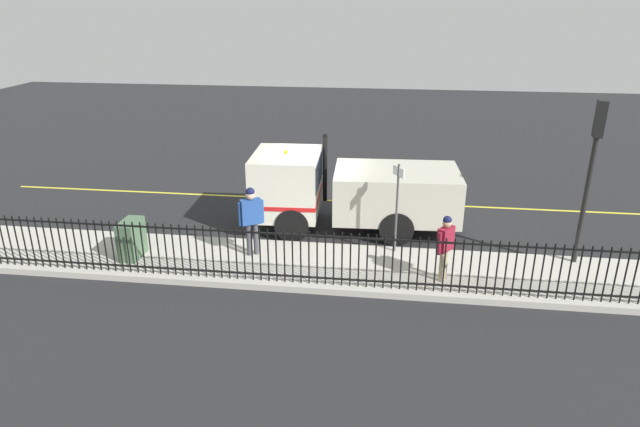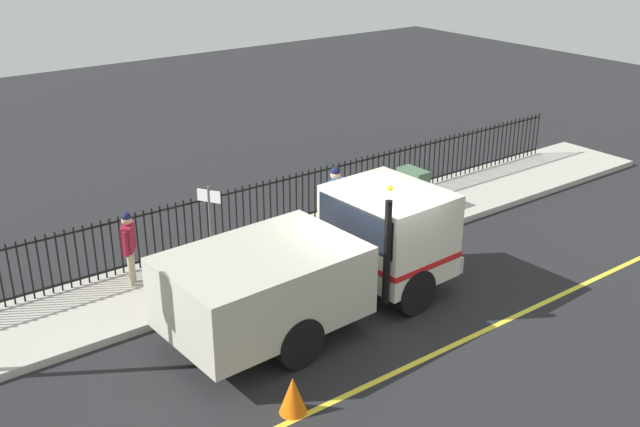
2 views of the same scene
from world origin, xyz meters
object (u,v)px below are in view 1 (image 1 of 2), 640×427
object	(u,v)px
pedestrian_distant	(445,241)
street_sign	(397,198)
worker_standing	(251,214)
traffic_cone	(419,197)
traffic_light_near	(594,151)
work_truck	(340,188)
utility_cabinet	(132,239)

from	to	relation	value
pedestrian_distant	street_sign	xyz separation A→B (m)	(-1.48, -1.13, 0.49)
worker_standing	traffic_cone	world-z (taller)	worker_standing
worker_standing	traffic_light_near	world-z (taller)	traffic_light_near
work_truck	traffic_cone	size ratio (longest dim) A/B	9.45
worker_standing	street_sign	world-z (taller)	street_sign
worker_standing	traffic_cone	size ratio (longest dim) A/B	2.81
pedestrian_distant	traffic_cone	xyz separation A→B (m)	(-5.39, -0.36, -0.83)
work_truck	utility_cabinet	xyz separation A→B (m)	(2.99, -5.04, -0.61)
pedestrian_distant	worker_standing	bearing A→B (deg)	-63.99
street_sign	worker_standing	bearing A→B (deg)	-79.23
work_truck	worker_standing	bearing A→B (deg)	138.02
traffic_light_near	street_sign	bearing A→B (deg)	98.36
worker_standing	traffic_cone	bearing A→B (deg)	16.66
pedestrian_distant	street_sign	bearing A→B (deg)	-107.34
worker_standing	utility_cabinet	xyz separation A→B (m)	(0.54, -3.03, -0.63)
utility_cabinet	traffic_cone	distance (m)	9.06
utility_cabinet	worker_standing	bearing A→B (deg)	100.06
work_truck	utility_cabinet	bearing A→B (deg)	118.09
worker_standing	traffic_light_near	xyz separation A→B (m)	(-0.65, 8.18, 1.77)
utility_cabinet	work_truck	bearing A→B (deg)	120.69
worker_standing	pedestrian_distant	xyz separation A→B (m)	(0.79, 4.79, -0.13)
traffic_light_near	traffic_cone	xyz separation A→B (m)	(-3.96, -3.75, -2.72)
traffic_light_near	traffic_cone	bearing A→B (deg)	52.42
worker_standing	utility_cabinet	distance (m)	3.14
worker_standing	traffic_light_near	bearing A→B (deg)	-24.89
work_truck	traffic_light_near	xyz separation A→B (m)	(1.81, 6.17, 1.78)
work_truck	traffic_light_near	distance (m)	6.67
utility_cabinet	street_sign	world-z (taller)	street_sign
work_truck	utility_cabinet	size ratio (longest dim) A/B	6.28
utility_cabinet	street_sign	bearing A→B (deg)	100.45
traffic_light_near	street_sign	size ratio (longest dim) A/B	1.71
worker_standing	traffic_light_near	distance (m)	8.39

